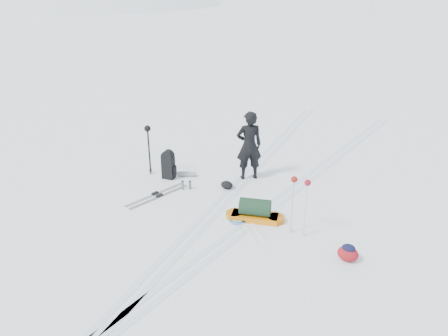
% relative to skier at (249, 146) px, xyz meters
% --- Properties ---
extents(ground, '(200.00, 200.00, 0.00)m').
position_rel_skier_xyz_m(ground, '(0.04, -1.66, -0.97)').
color(ground, white).
rests_on(ground, ground).
extents(ski_tracks, '(3.38, 17.97, 0.01)m').
position_rel_skier_xyz_m(ski_tracks, '(0.65, -0.78, -0.97)').
color(ski_tracks, silver).
rests_on(ski_tracks, ground).
extents(skier, '(0.85, 0.80, 1.94)m').
position_rel_skier_xyz_m(skier, '(0.00, 0.00, 0.00)').
color(skier, black).
rests_on(skier, ground).
extents(pulk_sled, '(1.43, 0.76, 0.53)m').
position_rel_skier_xyz_m(pulk_sled, '(1.11, -1.98, -0.77)').
color(pulk_sled, orange).
rests_on(pulk_sled, ground).
extents(expedition_rucksack, '(0.82, 0.64, 0.83)m').
position_rel_skier_xyz_m(expedition_rucksack, '(-1.91, -1.02, -0.59)').
color(expedition_rucksack, black).
rests_on(expedition_rucksack, ground).
extents(ski_poles_black, '(0.18, 0.20, 1.46)m').
position_rel_skier_xyz_m(ski_poles_black, '(-2.59, -1.07, 0.22)').
color(ski_poles_black, black).
rests_on(ski_poles_black, ground).
extents(ski_poles_silver, '(0.44, 0.16, 1.37)m').
position_rel_skier_xyz_m(ski_poles_silver, '(2.18, -2.11, 0.18)').
color(ski_poles_silver, '#ABADB2').
rests_on(ski_poles_silver, ground).
extents(touring_skis_grey, '(0.77, 1.84, 0.07)m').
position_rel_skier_xyz_m(touring_skis_grey, '(-1.61, -2.09, -0.96)').
color(touring_skis_grey, gray).
rests_on(touring_skis_grey, ground).
extents(touring_skis_white, '(1.49, 1.40, 0.07)m').
position_rel_skier_xyz_m(touring_skis_white, '(0.97, -2.15, -0.96)').
color(touring_skis_white, white).
rests_on(touring_skis_white, ground).
extents(rope_coil, '(0.58, 0.58, 0.05)m').
position_rel_skier_xyz_m(rope_coil, '(0.77, -2.20, -0.95)').
color(rope_coil, '#5391CA').
rests_on(rope_coil, ground).
extents(small_daypack, '(0.44, 0.33, 0.36)m').
position_rel_skier_xyz_m(small_daypack, '(3.40, -2.54, -0.80)').
color(small_daypack, maroon).
rests_on(small_daypack, ground).
extents(thermos_pair, '(0.23, 0.19, 0.26)m').
position_rel_skier_xyz_m(thermos_pair, '(-1.15, -1.42, -0.85)').
color(thermos_pair, slate).
rests_on(thermos_pair, ground).
extents(stuff_sack, '(0.38, 0.31, 0.21)m').
position_rel_skier_xyz_m(stuff_sack, '(-0.22, -0.87, -0.87)').
color(stuff_sack, black).
rests_on(stuff_sack, ground).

